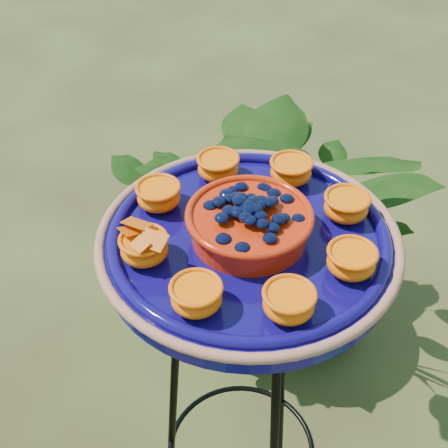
# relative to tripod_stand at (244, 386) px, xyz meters

# --- Properties ---
(tripod_stand) EXTENTS (0.40, 0.40, 0.90)m
(tripod_stand) POSITION_rel_tripod_stand_xyz_m (0.00, 0.00, 0.00)
(tripod_stand) COLOR black
(tripod_stand) RESTS_ON ground
(feeder_dish) EXTENTS (0.57, 0.57, 0.11)m
(feeder_dish) POSITION_rel_tripod_stand_xyz_m (-0.00, -0.00, 0.39)
(feeder_dish) COLOR #0D0752
(feeder_dish) RESTS_ON tripod_stand
(shrub_back_left) EXTENTS (1.08, 1.06, 0.90)m
(shrub_back_left) POSITION_rel_tripod_stand_xyz_m (-0.44, 0.45, -0.09)
(shrub_back_left) COLOR #194512
(shrub_back_left) RESTS_ON ground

